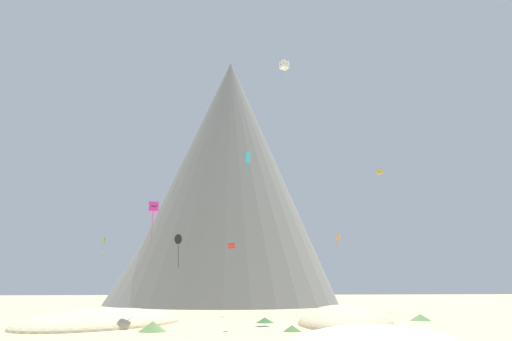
{
  "coord_description": "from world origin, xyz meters",
  "views": [
    {
      "loc": [
        -9.25,
        -34.9,
        4.35
      ],
      "look_at": [
        -0.83,
        32.91,
        21.64
      ],
      "focal_mm": 32.06,
      "sensor_mm": 36.0,
      "label": 1
    }
  ],
  "objects_px": {
    "kite_lime_low": "(104,243)",
    "kite_red_low": "(231,246)",
    "kite_magenta_low": "(154,207)",
    "kite_cyan_mid": "(248,160)",
    "rock_massif": "(221,188)",
    "bush_near_left": "(327,325)",
    "bush_far_left": "(292,328)",
    "bush_low_patch": "(265,320)",
    "bush_ridge_crest": "(420,317)",
    "bush_near_right": "(373,331)",
    "kite_black_low": "(179,240)",
    "kite_white_high": "(284,65)",
    "bush_mid_center": "(153,326)",
    "kite_orange_low": "(338,239)",
    "kite_gold_high": "(380,172)"
  },
  "relations": [
    {
      "from": "bush_near_right",
      "to": "kite_orange_low",
      "type": "height_order",
      "value": "kite_orange_low"
    },
    {
      "from": "rock_massif",
      "to": "kite_red_low",
      "type": "bearing_deg",
      "value": -90.03
    },
    {
      "from": "kite_white_high",
      "to": "kite_cyan_mid",
      "type": "bearing_deg",
      "value": -49.05
    },
    {
      "from": "bush_far_left",
      "to": "kite_cyan_mid",
      "type": "relative_size",
      "value": 0.53
    },
    {
      "from": "bush_low_patch",
      "to": "bush_near_left",
      "type": "relative_size",
      "value": 2.13
    },
    {
      "from": "bush_low_patch",
      "to": "kite_white_high",
      "type": "relative_size",
      "value": 0.5
    },
    {
      "from": "kite_magenta_low",
      "to": "kite_white_high",
      "type": "relative_size",
      "value": 1.1
    },
    {
      "from": "bush_mid_center",
      "to": "kite_lime_low",
      "type": "distance_m",
      "value": 49.66
    },
    {
      "from": "bush_ridge_crest",
      "to": "kite_red_low",
      "type": "xyz_separation_m",
      "value": [
        -23.56,
        14.28,
        10.12
      ]
    },
    {
      "from": "kite_black_low",
      "to": "kite_red_low",
      "type": "height_order",
      "value": "kite_black_low"
    },
    {
      "from": "bush_low_patch",
      "to": "kite_lime_low",
      "type": "height_order",
      "value": "kite_lime_low"
    },
    {
      "from": "bush_low_patch",
      "to": "kite_lime_low",
      "type": "relative_size",
      "value": 0.61
    },
    {
      "from": "bush_far_left",
      "to": "kite_cyan_mid",
      "type": "xyz_separation_m",
      "value": [
        -3.63,
        8.2,
        19.31
      ]
    },
    {
      "from": "kite_white_high",
      "to": "bush_near_left",
      "type": "bearing_deg",
      "value": -15.3
    },
    {
      "from": "bush_mid_center",
      "to": "kite_orange_low",
      "type": "height_order",
      "value": "kite_orange_low"
    },
    {
      "from": "rock_massif",
      "to": "bush_near_left",
      "type": "bearing_deg",
      "value": -82.11
    },
    {
      "from": "bush_near_left",
      "to": "kite_magenta_low",
      "type": "distance_m",
      "value": 24.22
    },
    {
      "from": "kite_lime_low",
      "to": "kite_red_low",
      "type": "distance_m",
      "value": 31.85
    },
    {
      "from": "kite_gold_high",
      "to": "kite_orange_low",
      "type": "distance_m",
      "value": 29.04
    },
    {
      "from": "kite_black_low",
      "to": "bush_near_left",
      "type": "bearing_deg",
      "value": 156.07
    },
    {
      "from": "bush_near_left",
      "to": "kite_black_low",
      "type": "xyz_separation_m",
      "value": [
        -17.85,
        36.98,
        12.57
      ]
    },
    {
      "from": "kite_lime_low",
      "to": "kite_cyan_mid",
      "type": "height_order",
      "value": "kite_cyan_mid"
    },
    {
      "from": "bush_ridge_crest",
      "to": "kite_gold_high",
      "type": "relative_size",
      "value": 2.24
    },
    {
      "from": "bush_mid_center",
      "to": "bush_ridge_crest",
      "type": "bearing_deg",
      "value": 17.85
    },
    {
      "from": "bush_near_right",
      "to": "kite_white_high",
      "type": "relative_size",
      "value": 0.5
    },
    {
      "from": "bush_ridge_crest",
      "to": "kite_gold_high",
      "type": "height_order",
      "value": "kite_gold_high"
    },
    {
      "from": "bush_far_left",
      "to": "kite_white_high",
      "type": "height_order",
      "value": "kite_white_high"
    },
    {
      "from": "bush_mid_center",
      "to": "bush_near_right",
      "type": "relative_size",
      "value": 1.26
    },
    {
      "from": "rock_massif",
      "to": "kite_lime_low",
      "type": "relative_size",
      "value": 20.53
    },
    {
      "from": "bush_near_right",
      "to": "kite_black_low",
      "type": "relative_size",
      "value": 0.36
    },
    {
      "from": "kite_gold_high",
      "to": "kite_white_high",
      "type": "relative_size",
      "value": 0.28
    },
    {
      "from": "kite_black_low",
      "to": "kite_orange_low",
      "type": "distance_m",
      "value": 32.23
    },
    {
      "from": "bush_low_patch",
      "to": "kite_cyan_mid",
      "type": "distance_m",
      "value": 19.67
    },
    {
      "from": "kite_magenta_low",
      "to": "kite_cyan_mid",
      "type": "xyz_separation_m",
      "value": [
        11.29,
        -1.03,
        6.05
      ]
    },
    {
      "from": "bush_mid_center",
      "to": "kite_red_low",
      "type": "distance_m",
      "value": 28.43
    },
    {
      "from": "bush_far_left",
      "to": "kite_red_low",
      "type": "bearing_deg",
      "value": 99.11
    },
    {
      "from": "kite_lime_low",
      "to": "bush_near_left",
      "type": "bearing_deg",
      "value": -76.84
    },
    {
      "from": "kite_white_high",
      "to": "bush_far_left",
      "type": "bearing_deg",
      "value": -28.77
    },
    {
      "from": "bush_far_left",
      "to": "rock_massif",
      "type": "bearing_deg",
      "value": 93.54
    },
    {
      "from": "kite_magenta_low",
      "to": "kite_white_high",
      "type": "bearing_deg",
      "value": 34.73
    },
    {
      "from": "bush_near_right",
      "to": "bush_near_left",
      "type": "xyz_separation_m",
      "value": [
        -2.17,
        7.9,
        -0.07
      ]
    },
    {
      "from": "bush_low_patch",
      "to": "bush_mid_center",
      "type": "relative_size",
      "value": 0.8
    },
    {
      "from": "bush_mid_center",
      "to": "kite_orange_low",
      "type": "distance_m",
      "value": 32.98
    },
    {
      "from": "bush_near_left",
      "to": "kite_cyan_mid",
      "type": "bearing_deg",
      "value": 154.04
    },
    {
      "from": "bush_low_patch",
      "to": "bush_ridge_crest",
      "type": "xyz_separation_m",
      "value": [
        20.44,
        1.02,
        0.09
      ]
    },
    {
      "from": "bush_far_left",
      "to": "kite_lime_low",
      "type": "bearing_deg",
      "value": 120.52
    },
    {
      "from": "kite_white_high",
      "to": "bush_low_patch",
      "type": "bearing_deg",
      "value": -45.28
    },
    {
      "from": "kite_red_low",
      "to": "kite_magenta_low",
      "type": "bearing_deg",
      "value": 97.3
    },
    {
      "from": "kite_magenta_low",
      "to": "kite_cyan_mid",
      "type": "height_order",
      "value": "kite_cyan_mid"
    },
    {
      "from": "bush_mid_center",
      "to": "kite_magenta_low",
      "type": "height_order",
      "value": "kite_magenta_low"
    }
  ]
}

